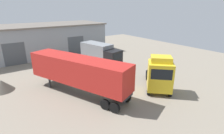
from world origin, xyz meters
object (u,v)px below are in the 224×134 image
tractor_unit_yellow (160,75)px  box_truck_black (100,53)px  gravel_pile (2,86)px  container_trailer_blue (78,71)px  traffic_cone (117,73)px

tractor_unit_yellow → box_truck_black: size_ratio=0.80×
tractor_unit_yellow → box_truck_black: tractor_unit_yellow is taller
tractor_unit_yellow → box_truck_black: (0.03, 12.12, -0.05)m
box_truck_black → gravel_pile: size_ratio=3.08×
box_truck_black → gravel_pile: box_truck_black is taller
container_trailer_blue → traffic_cone: size_ratio=21.76×
gravel_pile → container_trailer_blue: bearing=-40.0°
container_trailer_blue → traffic_cone: container_trailer_blue is taller
tractor_unit_yellow → container_trailer_blue: 8.71m
tractor_unit_yellow → gravel_pile: size_ratio=2.46×
tractor_unit_yellow → traffic_cone: size_ratio=11.07×
gravel_pile → traffic_cone: (13.30, -3.65, -0.38)m
tractor_unit_yellow → gravel_pile: bearing=-81.2°
container_trailer_blue → box_truck_black: (7.40, 7.53, -0.70)m
container_trailer_blue → gravel_pile: (-6.72, 5.65, -1.94)m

